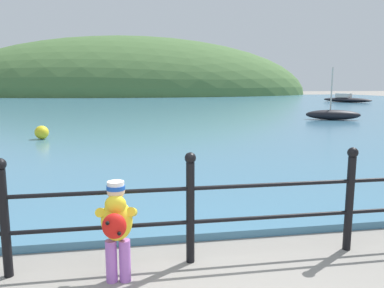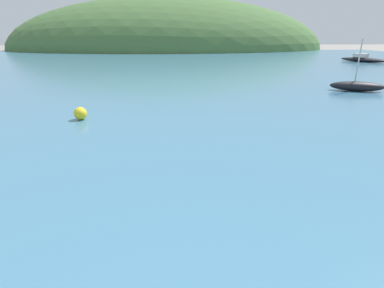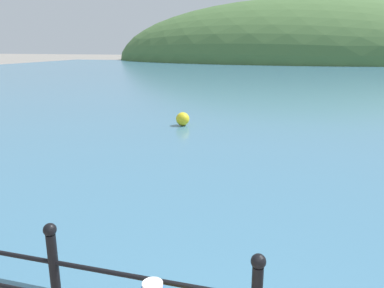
# 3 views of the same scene
# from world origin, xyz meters

# --- Properties ---
(water) EXTENTS (80.00, 60.00, 0.10)m
(water) POSITION_xyz_m (0.00, 32.00, 0.05)
(water) COLOR teal
(water) RESTS_ON ground
(far_hillside) EXTENTS (65.69, 36.13, 20.79)m
(far_hillside) POSITION_xyz_m (0.00, 68.04, 0.00)
(far_hillside) COLOR #476B38
(far_hillside) RESTS_ON ground
(iron_railing) EXTENTS (7.51, 0.12, 1.21)m
(iron_railing) POSITION_xyz_m (0.07, 1.50, 0.64)
(iron_railing) COLOR black
(iron_railing) RESTS_ON ground
(child_in_coat) EXTENTS (0.40, 0.54, 1.00)m
(child_in_coat) POSITION_xyz_m (-0.69, 1.20, 0.61)
(child_in_coat) COLOR #AD66C6
(child_in_coat) RESTS_ON ground
(boat_green_fishing) EXTENTS (3.86, 5.13, 0.90)m
(boat_green_fishing) POSITION_xyz_m (21.66, 33.27, 0.39)
(boat_green_fishing) COLOR black
(boat_green_fishing) RESTS_ON water
(boat_red_dinghy) EXTENTS (2.81, 1.79, 2.67)m
(boat_red_dinghy) POSITION_xyz_m (9.87, 15.56, 0.37)
(boat_red_dinghy) COLOR black
(boat_red_dinghy) RESTS_ON water
(mooring_buoy) EXTENTS (0.45, 0.45, 0.45)m
(mooring_buoy) POSITION_xyz_m (-3.42, 10.78, 0.33)
(mooring_buoy) COLOR yellow
(mooring_buoy) RESTS_ON water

